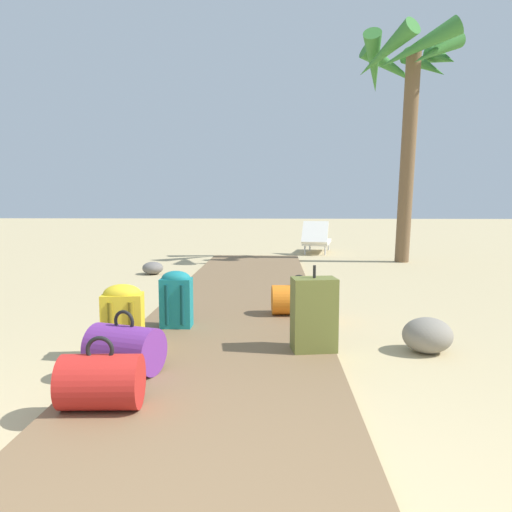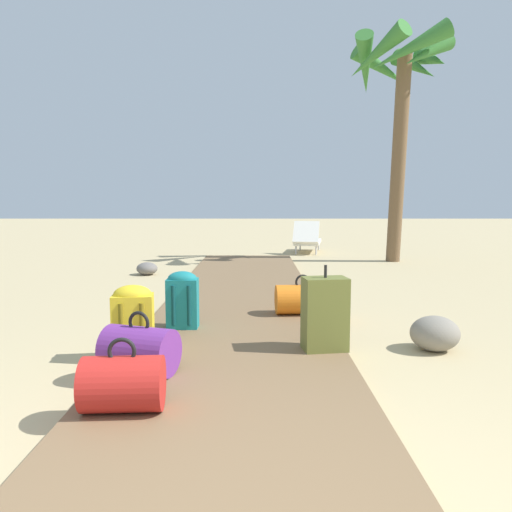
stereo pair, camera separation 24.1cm
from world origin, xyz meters
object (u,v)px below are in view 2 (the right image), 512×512
object	(u,v)px
duffel_bag_red	(124,383)
duffel_bag_orange	(303,299)
duffel_bag_purple	(140,350)
lounge_chair	(308,240)
suitcase_olive	(326,314)
backpack_yellow	(134,317)
backpack_teal	(183,298)
palm_tree_far_right	(400,82)

from	to	relation	value
duffel_bag_red	duffel_bag_orange	size ratio (longest dim) A/B	0.80
duffel_bag_purple	lounge_chair	xyz separation A→B (m)	(2.08, 8.85, 0.08)
suitcase_olive	duffel_bag_orange	distance (m)	1.29
duffel_bag_red	backpack_yellow	xyz separation A→B (m)	(-0.22, 1.15, 0.12)
backpack_teal	palm_tree_far_right	xyz separation A→B (m)	(3.55, 5.59, 3.26)
suitcase_olive	duffel_bag_orange	bearing A→B (deg)	92.67
backpack_yellow	palm_tree_far_right	size ratio (longest dim) A/B	0.12
duffel_bag_purple	suitcase_olive	world-z (taller)	suitcase_olive
suitcase_olive	palm_tree_far_right	distance (m)	7.44
duffel_bag_purple	backpack_yellow	distance (m)	0.57
duffel_bag_red	duffel_bag_purple	distance (m)	0.62
backpack_yellow	duffel_bag_orange	world-z (taller)	backpack_yellow
backpack_teal	backpack_yellow	world-z (taller)	backpack_teal
duffel_bag_red	palm_tree_far_right	bearing A→B (deg)	64.23
duffel_bag_red	backpack_teal	world-z (taller)	backpack_teal
duffel_bag_orange	duffel_bag_red	bearing A→B (deg)	-117.04
backpack_teal	duffel_bag_purple	bearing A→B (deg)	-95.11
duffel_bag_purple	duffel_bag_orange	size ratio (longest dim) A/B	0.96
duffel_bag_red	palm_tree_far_right	size ratio (longest dim) A/B	0.10
duffel_bag_red	backpack_yellow	world-z (taller)	backpack_yellow
duffel_bag_red	backpack_teal	bearing A→B (deg)	87.97
duffel_bag_orange	backpack_yellow	bearing A→B (deg)	-138.18
duffel_bag_orange	backpack_teal	bearing A→B (deg)	-154.24
duffel_bag_red	lounge_chair	distance (m)	9.69
backpack_yellow	duffel_bag_purple	bearing A→B (deg)	-71.90
duffel_bag_orange	palm_tree_far_right	size ratio (longest dim) A/B	0.13
palm_tree_far_right	lounge_chair	distance (m)	4.16
backpack_teal	suitcase_olive	bearing A→B (deg)	-29.38
duffel_bag_red	backpack_yellow	distance (m)	1.18
duffel_bag_red	duffel_bag_purple	world-z (taller)	duffel_bag_purple
duffel_bag_orange	palm_tree_far_right	bearing A→B (deg)	64.87
suitcase_olive	lounge_chair	xyz separation A→B (m)	(0.71, 8.28, -0.05)
backpack_yellow	lounge_chair	world-z (taller)	lounge_chair
duffel_bag_purple	lounge_chair	distance (m)	9.09
backpack_teal	suitcase_olive	size ratio (longest dim) A/B	0.78
suitcase_olive	backpack_yellow	distance (m)	1.54
duffel_bag_purple	suitcase_olive	xyz separation A→B (m)	(1.37, 0.57, 0.13)
backpack_yellow	palm_tree_far_right	xyz separation A→B (m)	(3.83, 6.34, 3.26)
palm_tree_far_right	backpack_teal	bearing A→B (deg)	-122.41
duffel_bag_red	backpack_yellow	size ratio (longest dim) A/B	0.88
suitcase_olive	duffel_bag_orange	xyz separation A→B (m)	(-0.06, 1.28, -0.14)
duffel_bag_purple	duffel_bag_orange	xyz separation A→B (m)	(1.31, 1.86, -0.01)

